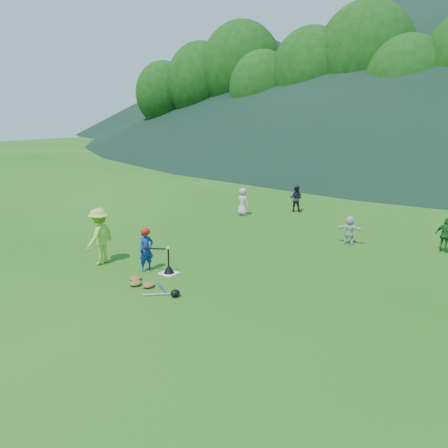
# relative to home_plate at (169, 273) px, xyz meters

# --- Properties ---
(ground) EXTENTS (120.00, 120.00, 0.00)m
(ground) POSITION_rel_home_plate_xyz_m (0.00, 0.00, -0.01)
(ground) COLOR #1B5012
(ground) RESTS_ON ground
(home_plate) EXTENTS (0.45, 0.45, 0.02)m
(home_plate) POSITION_rel_home_plate_xyz_m (0.00, 0.00, 0.00)
(home_plate) COLOR silver
(home_plate) RESTS_ON ground
(baseball) EXTENTS (0.08, 0.08, 0.08)m
(baseball) POSITION_rel_home_plate_xyz_m (0.00, 0.00, 0.73)
(baseball) COLOR white
(baseball) RESTS_ON batting_tee
(batter_child) EXTENTS (0.37, 0.49, 1.22)m
(batter_child) POSITION_rel_home_plate_xyz_m (-0.64, -0.21, 0.60)
(batter_child) COLOR navy
(batter_child) RESTS_ON ground
(adult_coach) EXTENTS (0.90, 1.20, 1.65)m
(adult_coach) POSITION_rel_home_plate_xyz_m (-2.19, -0.58, 0.82)
(adult_coach) COLOR #A0D33E
(adult_coach) RESTS_ON ground
(fielder_a) EXTENTS (0.63, 0.47, 1.18)m
(fielder_a) POSITION_rel_home_plate_xyz_m (-2.44, 6.99, 0.58)
(fielder_a) COLOR #BBBBBB
(fielder_a) RESTS_ON ground
(fielder_b) EXTENTS (0.66, 0.57, 1.18)m
(fielder_b) POSITION_rel_home_plate_xyz_m (-0.98, 9.04, 0.58)
(fielder_b) COLOR black
(fielder_b) RESTS_ON ground
(fielder_c) EXTENTS (0.70, 0.45, 1.11)m
(fielder_c) POSITION_rel_home_plate_xyz_m (5.60, 6.68, 0.55)
(fielder_c) COLOR #1D6322
(fielder_c) RESTS_ON ground
(fielder_d) EXTENTS (0.94, 0.45, 0.97)m
(fielder_d) POSITION_rel_home_plate_xyz_m (2.86, 5.69, 0.48)
(fielder_d) COLOR silver
(fielder_d) RESTS_ON ground
(batting_tee) EXTENTS (0.30, 0.30, 0.68)m
(batting_tee) POSITION_rel_home_plate_xyz_m (0.00, 0.00, 0.12)
(batting_tee) COLOR black
(batting_tee) RESTS_ON home_plate
(batter_gear) EXTENTS (0.71, 0.32, 0.58)m
(batter_gear) POSITION_rel_home_plate_xyz_m (-0.62, -0.21, 1.09)
(batter_gear) COLOR #B0140B
(batter_gear) RESTS_ON ground
(equipment_pile) EXTENTS (1.80, 0.80, 0.19)m
(equipment_pile) POSITION_rel_home_plate_xyz_m (0.28, -1.03, 0.06)
(equipment_pile) COLOR olive
(equipment_pile) RESTS_ON ground
(outfield_fence) EXTENTS (70.07, 0.08, 1.33)m
(outfield_fence) POSITION_rel_home_plate_xyz_m (0.00, 28.00, 0.69)
(outfield_fence) COLOR gray
(outfield_fence) RESTS_ON ground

